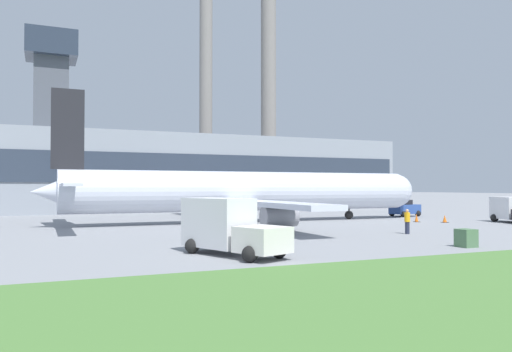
{
  "coord_description": "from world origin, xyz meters",
  "views": [
    {
      "loc": [
        -14.12,
        -35.34,
        3.1
      ],
      "look_at": [
        3.31,
        5.25,
        4.08
      ],
      "focal_mm": 35.0,
      "sensor_mm": 36.0,
      "label": 1
    }
  ],
  "objects_px": {
    "airplane": "(245,192)",
    "pushback_tug": "(405,209)",
    "fuel_truck": "(228,227)",
    "ground_crew_person": "(407,221)"
  },
  "relations": [
    {
      "from": "airplane",
      "to": "ground_crew_person",
      "type": "height_order",
      "value": "airplane"
    },
    {
      "from": "fuel_truck",
      "to": "ground_crew_person",
      "type": "xyz_separation_m",
      "value": [
        14.38,
        4.88,
        -0.41
      ]
    },
    {
      "from": "fuel_truck",
      "to": "ground_crew_person",
      "type": "bearing_deg",
      "value": 18.74
    },
    {
      "from": "pushback_tug",
      "to": "ground_crew_person",
      "type": "height_order",
      "value": "pushback_tug"
    },
    {
      "from": "pushback_tug",
      "to": "ground_crew_person",
      "type": "xyz_separation_m",
      "value": [
        -13.01,
        -15.81,
        0.07
      ]
    },
    {
      "from": "pushback_tug",
      "to": "ground_crew_person",
      "type": "bearing_deg",
      "value": -129.46
    },
    {
      "from": "pushback_tug",
      "to": "airplane",
      "type": "bearing_deg",
      "value": -175.3
    },
    {
      "from": "ground_crew_person",
      "to": "fuel_truck",
      "type": "bearing_deg",
      "value": -161.26
    },
    {
      "from": "fuel_truck",
      "to": "ground_crew_person",
      "type": "distance_m",
      "value": 15.19
    },
    {
      "from": "airplane",
      "to": "pushback_tug",
      "type": "xyz_separation_m",
      "value": [
        18.84,
        1.55,
        -1.91
      ]
    }
  ]
}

